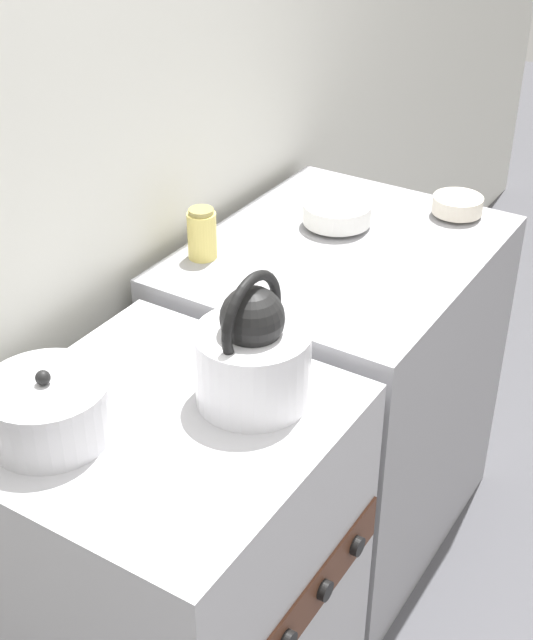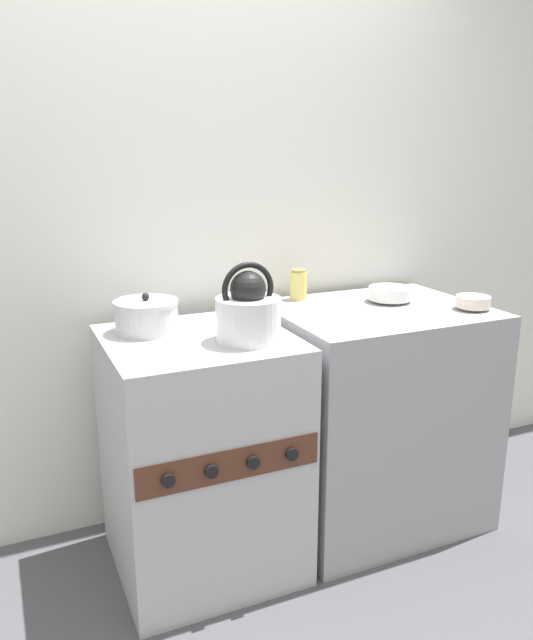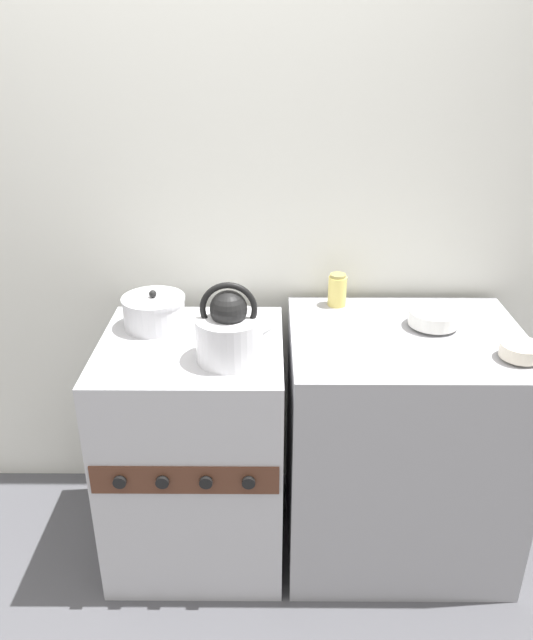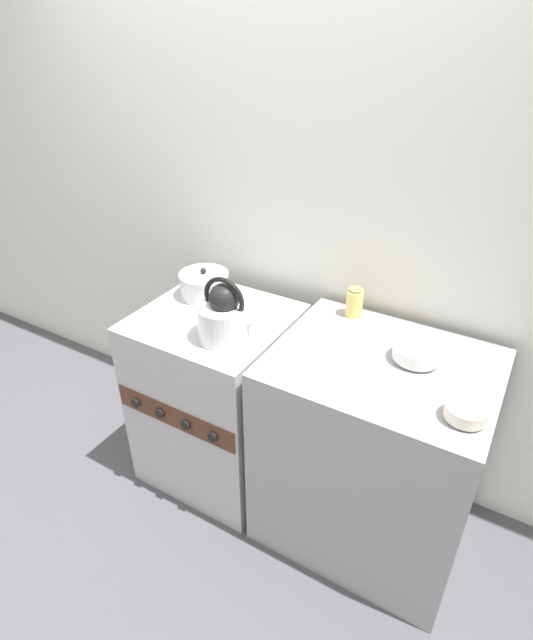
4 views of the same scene
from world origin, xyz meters
The scene contains 9 objects.
ground_plane centered at (0.00, 0.00, 0.00)m, with size 12.00×12.00×0.00m, color #4C4C51.
wall_back centered at (0.00, 0.76, 1.25)m, with size 7.00×0.06×2.50m.
stove centered at (0.00, 0.32, 0.46)m, with size 0.66×0.66×0.91m.
counter centered at (0.78, 0.34, 0.47)m, with size 0.84×0.69×0.93m.
kettle centered at (0.15, 0.20, 1.01)m, with size 0.28×0.23×0.28m.
cooking_pot centered at (-0.15, 0.46, 0.97)m, with size 0.23×0.23×0.15m.
enamel_bowl centered at (0.88, 0.41, 0.97)m, with size 0.18×0.18×0.06m.
small_ceramic_bowl centered at (1.11, 0.17, 0.96)m, with size 0.13×0.13×0.06m.
storage_jar centered at (0.55, 0.61, 1.00)m, with size 0.07×0.07×0.13m.
Camera 3 is at (0.28, -1.65, 1.92)m, focal length 35.00 mm.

